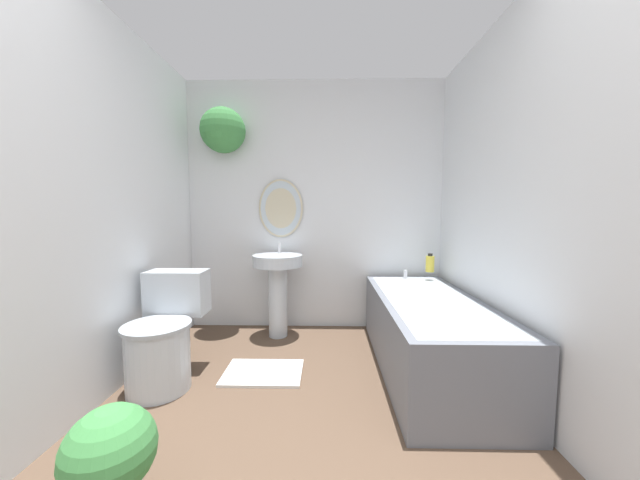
% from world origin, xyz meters
% --- Properties ---
extents(wall_back, '(2.58, 0.41, 2.40)m').
position_xyz_m(wall_back, '(-0.14, 2.70, 1.32)').
color(wall_back, silver).
rests_on(wall_back, ground_plane).
extents(wall_left, '(0.06, 2.81, 2.40)m').
position_xyz_m(wall_left, '(-1.26, 1.35, 1.20)').
color(wall_left, silver).
rests_on(wall_left, ground_plane).
extents(wall_right, '(0.06, 2.81, 2.40)m').
position_xyz_m(wall_right, '(1.26, 1.35, 1.20)').
color(wall_right, silver).
rests_on(wall_right, ground_plane).
extents(toilet, '(0.42, 0.61, 0.72)m').
position_xyz_m(toilet, '(-0.96, 1.59, 0.32)').
color(toilet, silver).
rests_on(toilet, ground_plane).
extents(pedestal_sink, '(0.45, 0.45, 0.86)m').
position_xyz_m(pedestal_sink, '(-0.33, 2.43, 0.52)').
color(pedestal_sink, silver).
rests_on(pedestal_sink, ground_plane).
extents(bathtub, '(0.70, 1.62, 0.60)m').
position_xyz_m(bathtub, '(0.86, 1.83, 0.27)').
color(bathtub, slate).
rests_on(bathtub, ground_plane).
extents(shampoo_bottle, '(0.08, 0.08, 0.17)m').
position_xyz_m(shampoo_bottle, '(1.06, 2.47, 0.68)').
color(shampoo_bottle, gold).
rests_on(shampoo_bottle, bathtub).
extents(potted_plant, '(0.31, 0.31, 0.46)m').
position_xyz_m(potted_plant, '(-0.65, 0.60, 0.27)').
color(potted_plant, silver).
rests_on(potted_plant, ground_plane).
extents(bath_mat, '(0.55, 0.38, 0.02)m').
position_xyz_m(bath_mat, '(-0.33, 1.72, 0.01)').
color(bath_mat, silver).
rests_on(bath_mat, ground_plane).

